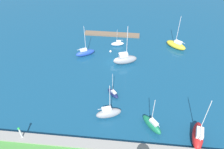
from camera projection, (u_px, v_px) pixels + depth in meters
water at (114, 63)px, 80.32m from camera, size 160.00×160.00×0.00m
pier_dock at (112, 34)px, 92.83m from camera, size 21.31×2.64×0.65m
breakwater at (101, 146)px, 56.17m from camera, size 72.99×2.50×1.54m
harbor_beacon at (20, 132)px, 55.67m from camera, size 0.56×0.56×3.73m
sailboat_gray_east_end at (109, 113)px, 62.70m from camera, size 7.18×4.51×11.36m
sailboat_blue_along_channel at (85, 53)px, 82.59m from camera, size 6.87×4.92×11.51m
sailboat_navy_mid_basin at (113, 93)px, 68.88m from camera, size 4.23×4.42×8.03m
sailboat_yellow_lone_north at (176, 45)px, 85.81m from camera, size 7.65×6.38×12.58m
sailboat_green_west_end at (152, 124)px, 60.03m from camera, size 5.70×6.41×10.19m
sailboat_white_by_breakwater at (118, 44)px, 87.26m from camera, size 4.85×2.42×6.60m
sailboat_red_far_north at (198, 135)px, 57.21m from camera, size 4.14×8.32×13.69m
sailboat_gray_inner_mooring at (125, 59)px, 79.10m from camera, size 8.42×5.02×14.01m
mooring_buoy_white at (110, 51)px, 84.44m from camera, size 0.82×0.82×0.82m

